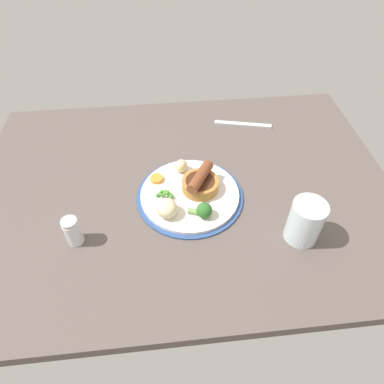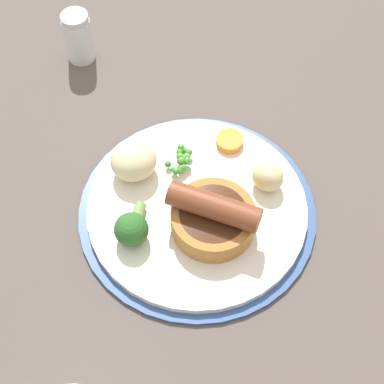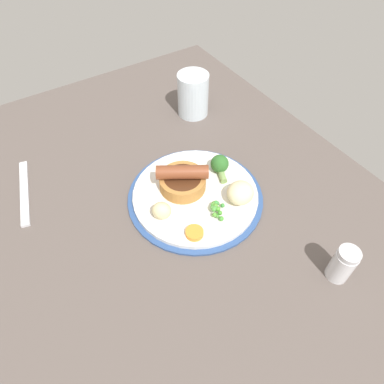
{
  "view_description": "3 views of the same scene",
  "coord_description": "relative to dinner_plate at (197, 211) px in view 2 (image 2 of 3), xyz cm",
  "views": [
    {
      "loc": [
        4.9,
        62.99,
        68.12
      ],
      "look_at": [
        -1.16,
        5.98,
        6.64
      ],
      "focal_mm": 32.0,
      "sensor_mm": 36.0,
      "label": 1
    },
    {
      "loc": [
        -37.94,
        11.51,
        66.64
      ],
      "look_at": [
        0.2,
        4.55,
        6.16
      ],
      "focal_mm": 60.0,
      "sensor_mm": 36.0,
      "label": 2
    },
    {
      "loc": [
        36.27,
        -20.35,
        56.44
      ],
      "look_at": [
        0.32,
        2.63,
        6.73
      ],
      "focal_mm": 32.0,
      "sensor_mm": 36.0,
      "label": 3
    }
  ],
  "objects": [
    {
      "name": "salt_shaker",
      "position": [
        27.29,
        10.87,
        3.04
      ],
      "size": [
        3.72,
        3.72,
        7.31
      ],
      "color": "silver",
      "rests_on": "dining_table"
    },
    {
      "name": "broccoli_floret_near",
      "position": [
        -2.44,
        7.66,
        2.63
      ],
      "size": [
        5.89,
        3.98,
        3.81
      ],
      "rotation": [
        0.0,
        0.0,
        2.77
      ],
      "color": "#2D6628",
      "rests_on": "dinner_plate"
    },
    {
      "name": "potato_chunk_1",
      "position": [
        1.46,
        -8.44,
        2.55
      ],
      "size": [
        4.79,
        4.86,
        3.44
      ],
      "primitive_type": "ellipsoid",
      "rotation": [
        0.0,
        0.0,
        0.89
      ],
      "color": "beige",
      "rests_on": "dinner_plate"
    },
    {
      "name": "dinner_plate",
      "position": [
        0.0,
        0.0,
        0.0
      ],
      "size": [
        27.3,
        27.3,
        1.4
      ],
      "color": "#2D4C84",
      "rests_on": "dining_table"
    },
    {
      "name": "sausage_pudding",
      "position": [
        -2.78,
        -1.25,
        2.96
      ],
      "size": [
        9.35,
        10.11,
        5.64
      ],
      "rotation": [
        0.0,
        0.0,
        4.16
      ],
      "color": "#AD7538",
      "rests_on": "dinner_plate"
    },
    {
      "name": "carrot_slice_0",
      "position": [
        8.19,
        -5.5,
        1.32
      ],
      "size": [
        4.16,
        4.16,
        0.96
      ],
      "primitive_type": "cylinder",
      "rotation": [
        0.0,
        0.0,
        5.03
      ],
      "color": "orange",
      "rests_on": "dinner_plate"
    },
    {
      "name": "dining_table",
      "position": [
        0.8,
        -4.13,
        -2.07
      ],
      "size": [
        110.0,
        80.0,
        3.0
      ],
      "primitive_type": "cube",
      "color": "#564C47",
      "rests_on": "ground"
    },
    {
      "name": "potato_chunk_2",
      "position": [
        6.13,
        6.3,
        2.97
      ],
      "size": [
        6.12,
        6.38,
        4.28
      ],
      "primitive_type": "ellipsoid",
      "rotation": [
        0.0,
        0.0,
        3.36
      ],
      "color": "beige",
      "rests_on": "dinner_plate"
    },
    {
      "name": "pea_pile",
      "position": [
        6.1,
        0.7,
        1.88
      ],
      "size": [
        4.41,
        3.55,
        1.83
      ],
      "color": "#4C903E",
      "rests_on": "dinner_plate"
    }
  ]
}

